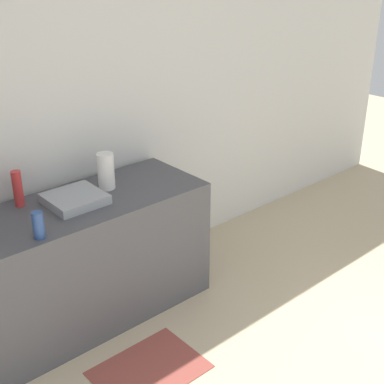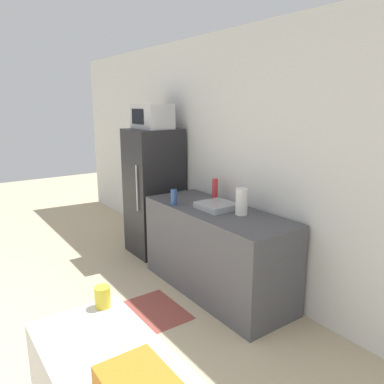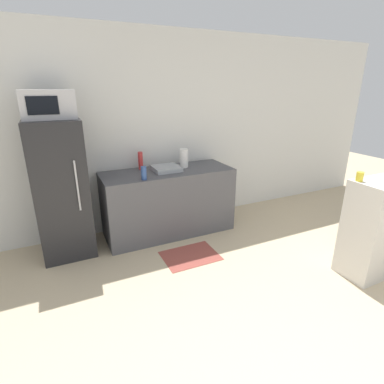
% 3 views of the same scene
% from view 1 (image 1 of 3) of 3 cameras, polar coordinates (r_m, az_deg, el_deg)
% --- Properties ---
extents(wall_back, '(8.00, 0.06, 2.60)m').
position_cam_1_polar(wall_back, '(3.60, -16.95, 6.72)').
color(wall_back, silver).
rests_on(wall_back, ground_plane).
extents(counter, '(1.70, 0.65, 0.87)m').
position_cam_1_polar(counter, '(3.67, -11.44, -7.27)').
color(counter, '#4C4C51').
rests_on(counter, ground_plane).
extents(sink_basin, '(0.34, 0.33, 0.06)m').
position_cam_1_polar(sink_basin, '(3.46, -12.38, -0.72)').
color(sink_basin, '#9EA3A8').
rests_on(sink_basin, counter).
extents(bottle_tall, '(0.06, 0.06, 0.23)m').
position_cam_1_polar(bottle_tall, '(3.48, -18.10, 0.34)').
color(bottle_tall, red).
rests_on(bottle_tall, counter).
extents(bottle_short, '(0.06, 0.06, 0.16)m').
position_cam_1_polar(bottle_short, '(3.08, -16.08, -3.41)').
color(bottle_short, '#2D4C8C').
rests_on(bottle_short, counter).
extents(paper_towel_roll, '(0.11, 0.11, 0.25)m').
position_cam_1_polar(paper_towel_roll, '(3.60, -9.17, 2.22)').
color(paper_towel_roll, white).
rests_on(paper_towel_roll, counter).
extents(kitchen_rug, '(0.64, 0.49, 0.01)m').
position_cam_1_polar(kitchen_rug, '(3.44, -4.57, -18.35)').
color(kitchen_rug, '#99473D').
rests_on(kitchen_rug, ground_plane).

